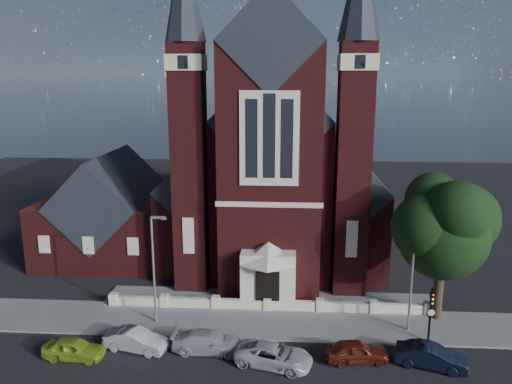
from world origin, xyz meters
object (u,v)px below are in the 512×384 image
at_px(street_lamp_right, 414,270).
at_px(traffic_signal, 431,308).
at_px(car_white_suv, 274,355).
at_px(church, 275,167).
at_px(car_silver_a, 136,340).
at_px(car_lime_van, 74,349).
at_px(street_tree, 447,230).
at_px(car_silver_b, 208,342).
at_px(car_dark_red, 356,351).
at_px(parish_hall, 112,215).
at_px(street_lamp_left, 155,264).
at_px(car_navy, 431,357).

distance_m(street_lamp_right, traffic_signal, 2.71).
bearing_deg(car_white_suv, church, 16.28).
bearing_deg(car_silver_a, car_white_suv, -85.48).
bearing_deg(car_lime_van, street_tree, -72.25).
xyz_separation_m(car_lime_van, car_silver_b, (8.39, 1.34, 0.02)).
relative_size(car_white_suv, car_dark_red, 1.21).
bearing_deg(car_white_suv, parish_hall, 56.14).
relative_size(parish_hall, car_lime_van, 3.12).
bearing_deg(street_lamp_left, car_dark_red, -16.35).
xyz_separation_m(street_lamp_left, car_silver_a, (-0.44, -3.65, -3.90)).
xyz_separation_m(church, car_lime_van, (-11.99, -23.82, -7.52)).
height_order(street_lamp_left, car_navy, street_lamp_left).
bearing_deg(car_lime_van, car_silver_a, -68.58).
bearing_deg(car_silver_b, street_tree, -70.23).
height_order(traffic_signal, car_silver_a, traffic_signal).
xyz_separation_m(traffic_signal, car_dark_red, (-5.13, -2.47, -1.90)).
height_order(car_lime_van, car_silver_a, car_silver_a).
bearing_deg(car_silver_a, car_silver_b, -76.69).
bearing_deg(church, street_tree, -53.83).
distance_m(street_lamp_right, car_silver_b, 14.68).
relative_size(car_white_suv, car_navy, 1.12).
xyz_separation_m(street_lamp_right, car_silver_b, (-13.69, -3.54, -3.91)).
relative_size(church, parish_hall, 2.86).
bearing_deg(car_dark_red, car_lime_van, 85.96).
xyz_separation_m(church, traffic_signal, (11.00, -20.52, -5.60)).
distance_m(church, car_silver_b, 23.98).
bearing_deg(car_white_suv, car_navy, -72.86).
height_order(church, car_dark_red, church).
xyz_separation_m(traffic_signal, car_silver_b, (-14.60, -1.97, -1.90)).
distance_m(parish_hall, traffic_signal, 31.20).
bearing_deg(parish_hall, car_navy, -34.91).
xyz_separation_m(parish_hall, car_dark_red, (21.87, -18.04, -3.33)).
distance_m(car_dark_red, car_navy, 4.53).
xyz_separation_m(church, parish_hall, (-16.00, -4.94, -4.17)).
bearing_deg(car_silver_b, street_lamp_left, 52.35).
height_order(parish_hall, street_lamp_right, parish_hall).
relative_size(street_tree, car_lime_van, 2.73).
relative_size(car_lime_van, car_silver_b, 0.83).
xyz_separation_m(street_lamp_left, car_silver_b, (4.31, -3.54, -3.91)).
bearing_deg(car_white_suv, car_silver_a, 97.07).
bearing_deg(street_tree, parish_hall, 156.74).
height_order(car_dark_red, car_navy, car_navy).
bearing_deg(car_lime_van, traffic_signal, -79.07).
height_order(street_lamp_right, car_dark_red, street_lamp_right).
relative_size(street_tree, car_white_suv, 2.21).
xyz_separation_m(car_lime_van, car_white_suv, (12.69, 0.04, 0.01)).
xyz_separation_m(parish_hall, street_tree, (28.60, -12.29, 2.95)).
bearing_deg(car_silver_a, car_dark_red, -79.54).
relative_size(street_tree, car_dark_red, 2.67).
height_order(street_tree, car_dark_red, street_tree).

